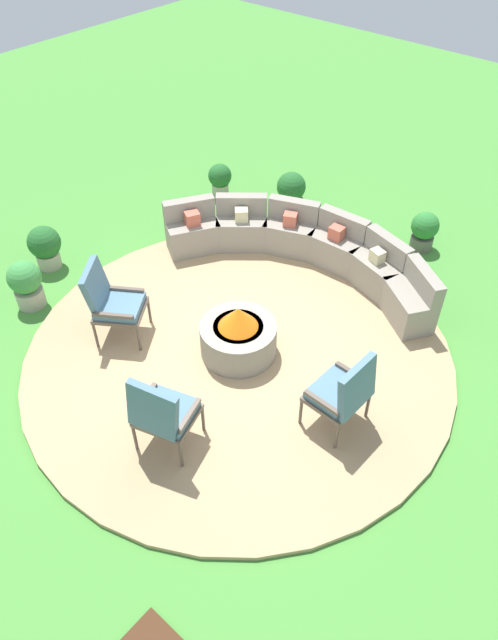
% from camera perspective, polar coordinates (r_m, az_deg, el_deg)
% --- Properties ---
extents(ground_plane, '(24.00, 24.00, 0.00)m').
position_cam_1_polar(ground_plane, '(7.37, -1.01, -3.37)').
color(ground_plane, '#478C38').
extents(patio_circle, '(5.31, 5.31, 0.06)m').
position_cam_1_polar(patio_circle, '(7.35, -1.02, -3.21)').
color(patio_circle, tan).
rests_on(patio_circle, ground_plane).
extents(fire_pit, '(0.94, 0.94, 0.71)m').
position_cam_1_polar(fire_pit, '(7.13, -1.05, -1.51)').
color(fire_pit, gray).
rests_on(fire_pit, patio_circle).
extents(curved_stone_bench, '(4.05, 1.77, 0.78)m').
position_cam_1_polar(curved_stone_bench, '(8.47, 5.42, 6.90)').
color(curved_stone_bench, gray).
rests_on(curved_stone_bench, patio_circle).
extents(lounge_chair_front_left, '(0.80, 0.81, 1.07)m').
position_cam_1_polar(lounge_chair_front_left, '(7.39, -13.23, 1.82)').
color(lounge_chair_front_left, brown).
rests_on(lounge_chair_front_left, patio_circle).
extents(lounge_chair_front_right, '(0.72, 0.70, 1.09)m').
position_cam_1_polar(lounge_chair_front_right, '(6.05, -8.48, -8.89)').
color(lounge_chair_front_right, brown).
rests_on(lounge_chair_front_right, patio_circle).
extents(lounge_chair_back_left, '(0.58, 0.63, 1.00)m').
position_cam_1_polar(lounge_chair_back_left, '(6.26, 9.23, -6.88)').
color(lounge_chair_back_left, brown).
rests_on(lounge_chair_back_left, patio_circle).
extents(potted_plant_0, '(0.47, 0.47, 0.66)m').
position_cam_1_polar(potted_plant_0, '(9.00, -19.24, 6.85)').
color(potted_plant_0, '#A89E8E').
rests_on(potted_plant_0, ground_plane).
extents(potted_plant_1, '(0.42, 0.42, 0.61)m').
position_cam_1_polar(potted_plant_1, '(9.30, 16.69, 8.40)').
color(potted_plant_1, '#605B56').
rests_on(potted_plant_1, ground_plane).
extents(potted_plant_2, '(0.40, 0.40, 0.59)m').
position_cam_1_polar(potted_plant_2, '(10.22, -2.84, 13.56)').
color(potted_plant_2, '#A89E8E').
rests_on(potted_plant_2, ground_plane).
extents(potted_plant_3, '(0.45, 0.45, 0.70)m').
position_cam_1_polar(potted_plant_3, '(8.37, -20.88, 3.37)').
color(potted_plant_3, '#A89E8E').
rests_on(potted_plant_3, ground_plane).
extents(potted_plant_4, '(0.48, 0.48, 0.67)m').
position_cam_1_polar(potted_plant_4, '(9.84, 4.13, 12.44)').
color(potted_plant_4, brown).
rests_on(potted_plant_4, ground_plane).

